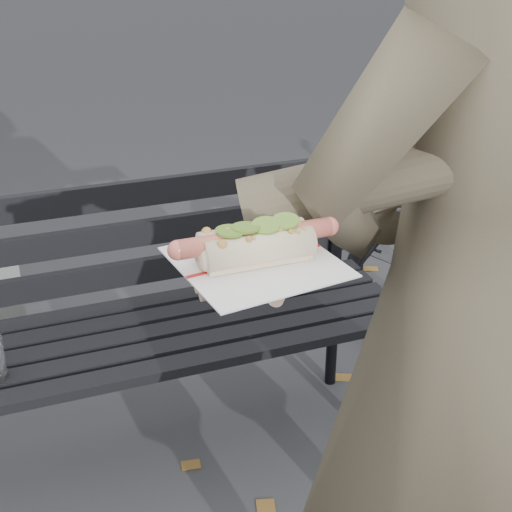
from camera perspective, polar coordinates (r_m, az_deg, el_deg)
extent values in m
cylinder|color=black|center=(2.35, 9.81, -10.13)|extent=(0.04, 0.04, 0.45)
cylinder|color=black|center=(2.59, 6.16, -5.97)|extent=(0.04, 0.04, 0.45)
cube|color=black|center=(1.99, -6.78, -8.84)|extent=(1.50, 0.07, 0.03)
cube|color=black|center=(2.06, -7.39, -7.46)|extent=(1.50, 0.07, 0.03)
cube|color=black|center=(2.14, -7.96, -6.18)|extent=(1.50, 0.07, 0.03)
cube|color=black|center=(2.21, -8.49, -4.98)|extent=(1.50, 0.07, 0.03)
cube|color=black|center=(2.29, -8.98, -3.87)|extent=(1.50, 0.07, 0.03)
cube|color=black|center=(2.40, 6.46, 3.27)|extent=(0.04, 0.03, 0.42)
cube|color=black|center=(2.26, -9.32, -1.21)|extent=(1.50, 0.02, 0.08)
cube|color=black|center=(2.21, -9.57, 1.78)|extent=(1.50, 0.02, 0.08)
cube|color=black|center=(2.16, -9.83, 4.92)|extent=(1.50, 0.02, 0.08)
imported|color=brown|center=(1.29, 16.37, -5.21)|extent=(0.75, 0.54, 1.91)
cylinder|color=brown|center=(1.07, 12.17, 6.62)|extent=(0.51, 0.23, 0.19)
cylinder|color=#D8A384|center=(0.92, 2.12, -0.46)|extent=(0.09, 0.08, 0.07)
ellipsoid|color=#D8A384|center=(0.90, 0.00, -1.42)|extent=(0.10, 0.12, 0.03)
cylinder|color=#D8A384|center=(0.86, -2.75, -2.77)|extent=(0.05, 0.02, 0.02)
cylinder|color=#D8A384|center=(0.88, -3.14, -2.17)|extent=(0.05, 0.02, 0.02)
cylinder|color=#D8A384|center=(0.90, -3.53, -1.59)|extent=(0.05, 0.02, 0.02)
cylinder|color=#D8A384|center=(0.91, -3.89, -1.03)|extent=(0.05, 0.02, 0.02)
cylinder|color=#D8A384|center=(0.86, 1.89, -2.81)|extent=(0.04, 0.05, 0.02)
cube|color=white|center=(0.90, 0.00, -0.46)|extent=(0.21, 0.21, 0.00)
cube|color=#B21E1E|center=(0.89, 0.00, -0.37)|extent=(0.19, 0.03, 0.00)
cylinder|color=#DC6654|center=(0.88, 0.00, 1.45)|extent=(0.20, 0.02, 0.02)
sphere|color=#DC6654|center=(0.86, -6.30, 0.46)|extent=(0.03, 0.02, 0.02)
sphere|color=#DC6654|center=(0.92, 5.88, 2.36)|extent=(0.03, 0.02, 0.02)
sphere|color=#9E6B2D|center=(0.90, 2.93, 2.76)|extent=(0.01, 0.01, 0.01)
sphere|color=#9E6B2D|center=(0.87, -3.92, 1.79)|extent=(0.01, 0.01, 0.01)
sphere|color=#9E6B2D|center=(0.87, 1.90, 2.04)|extent=(0.01, 0.01, 0.01)
sphere|color=#9E6B2D|center=(0.88, 2.49, 1.72)|extent=(0.01, 0.01, 0.01)
sphere|color=#9E6B2D|center=(0.87, -1.79, 1.59)|extent=(0.01, 0.01, 0.01)
sphere|color=#9E6B2D|center=(0.88, -1.90, 1.72)|extent=(0.01, 0.01, 0.01)
sphere|color=#9E6B2D|center=(0.89, -0.74, 1.99)|extent=(0.01, 0.01, 0.01)
sphere|color=#9E6B2D|center=(0.91, 1.77, 2.44)|extent=(0.01, 0.01, 0.01)
sphere|color=#9E6B2D|center=(0.88, 3.80, 1.93)|extent=(0.01, 0.01, 0.01)
sphere|color=#9E6B2D|center=(0.88, -3.39, 1.58)|extent=(0.01, 0.01, 0.01)
sphere|color=#9E6B2D|center=(0.88, 3.34, 1.86)|extent=(0.01, 0.01, 0.01)
sphere|color=#9E6B2D|center=(0.87, 2.80, 1.94)|extent=(0.01, 0.01, 0.01)
sphere|color=#9E6B2D|center=(0.84, -2.72, 0.69)|extent=(0.01, 0.01, 0.01)
sphere|color=#9E6B2D|center=(0.87, -2.28, 1.95)|extent=(0.01, 0.01, 0.01)
sphere|color=#9E6B2D|center=(0.86, -0.26, 1.34)|extent=(0.01, 0.01, 0.01)
sphere|color=#9E6B2D|center=(0.88, 0.86, 1.94)|extent=(0.01, 0.01, 0.01)
sphere|color=#9E6B2D|center=(0.85, -0.57, 1.36)|extent=(0.01, 0.01, 0.01)
sphere|color=#9E6B2D|center=(0.88, -3.97, 1.91)|extent=(0.01, 0.01, 0.01)
sphere|color=#9E6B2D|center=(0.86, -0.43, 1.03)|extent=(0.01, 0.01, 0.01)
sphere|color=#9E6B2D|center=(0.88, -0.24, 1.74)|extent=(0.01, 0.01, 0.01)
sphere|color=#9E6B2D|center=(0.89, 2.09, 1.96)|extent=(0.01, 0.01, 0.01)
sphere|color=#9E6B2D|center=(0.90, 2.15, 2.73)|extent=(0.01, 0.01, 0.01)
sphere|color=#9E6B2D|center=(0.90, 3.20, 2.66)|extent=(0.01, 0.01, 0.01)
sphere|color=#9E6B2D|center=(0.88, -1.91, 1.70)|extent=(0.01, 0.01, 0.01)
sphere|color=#9E6B2D|center=(0.88, -2.15, 1.69)|extent=(0.01, 0.01, 0.01)
sphere|color=#9E6B2D|center=(0.85, -2.75, 0.89)|extent=(0.01, 0.01, 0.01)
sphere|color=#9E6B2D|center=(0.91, 2.41, 2.81)|extent=(0.01, 0.01, 0.01)
sphere|color=#9E6B2D|center=(0.88, 0.83, 1.99)|extent=(0.01, 0.01, 0.01)
cylinder|color=olive|center=(0.87, -2.10, 2.01)|extent=(0.04, 0.04, 0.00)
cylinder|color=olive|center=(0.87, -0.83, 2.29)|extent=(0.04, 0.04, 0.00)
cylinder|color=olive|center=(0.88, 0.76, 2.46)|extent=(0.04, 0.04, 0.01)
cylinder|color=olive|center=(0.89, 2.33, 2.81)|extent=(0.04, 0.04, 0.01)
cube|color=brown|center=(2.74, 6.97, -9.61)|extent=(0.08, 0.07, 0.00)
cube|color=brown|center=(3.51, 9.18, -1.01)|extent=(0.08, 0.07, 0.00)
cube|color=brown|center=(3.38, 2.48, -1.84)|extent=(0.09, 0.10, 0.00)
cube|color=brown|center=(2.57, 13.13, -13.01)|extent=(0.04, 0.05, 0.00)
cube|color=brown|center=(2.37, -5.23, -16.31)|extent=(0.07, 0.05, 0.00)
cube|color=brown|center=(2.23, 0.82, -19.60)|extent=(0.07, 0.09, 0.00)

